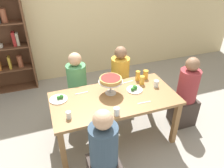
# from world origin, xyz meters

# --- Properties ---
(ground_plane) EXTENTS (12.00, 12.00, 0.00)m
(ground_plane) POSITION_xyz_m (0.00, 0.00, 0.00)
(ground_plane) COLOR gray
(rear_partition) EXTENTS (8.00, 0.12, 2.80)m
(rear_partition) POSITION_xyz_m (0.00, 2.20, 1.40)
(rear_partition) COLOR beige
(rear_partition) RESTS_ON ground_plane
(dining_table) EXTENTS (1.68, 0.83, 0.74)m
(dining_table) POSITION_xyz_m (0.00, 0.00, 0.65)
(dining_table) COLOR olive
(dining_table) RESTS_ON ground_plane
(diner_near_left) EXTENTS (0.34, 0.34, 1.15)m
(diner_near_left) POSITION_xyz_m (-0.38, -0.72, 0.49)
(diner_near_left) COLOR #382D28
(diner_near_left) RESTS_ON ground_plane
(diner_head_east) EXTENTS (0.34, 0.34, 1.15)m
(diner_head_east) POSITION_xyz_m (1.16, -0.02, 0.49)
(diner_head_east) COLOR #382D28
(diner_head_east) RESTS_ON ground_plane
(diner_far_right) EXTENTS (0.34, 0.34, 1.15)m
(diner_far_right) POSITION_xyz_m (0.36, 0.70, 0.49)
(diner_far_right) COLOR #382D28
(diner_far_right) RESTS_ON ground_plane
(diner_far_left) EXTENTS (0.34, 0.34, 1.15)m
(diner_far_left) POSITION_xyz_m (-0.37, 0.69, 0.49)
(diner_far_left) COLOR #382D28
(diner_far_left) RESTS_ON ground_plane
(deep_dish_pizza_stand) EXTENTS (0.33, 0.33, 0.24)m
(deep_dish_pizza_stand) POSITION_xyz_m (-0.02, 0.11, 0.94)
(deep_dish_pizza_stand) COLOR silver
(deep_dish_pizza_stand) RESTS_ON dining_table
(salad_plate_near_diner) EXTENTS (0.22, 0.22, 0.07)m
(salad_plate_near_diner) POSITION_xyz_m (0.32, 0.07, 0.76)
(salad_plate_near_diner) COLOR white
(salad_plate_near_diner) RESTS_ON dining_table
(salad_plate_far_diner) EXTENTS (0.23, 0.23, 0.07)m
(salad_plate_far_diner) POSITION_xyz_m (-0.70, 0.19, 0.76)
(salad_plate_far_diner) COLOR white
(salad_plate_far_diner) RESTS_ON dining_table
(beer_glass_amber_tall) EXTENTS (0.07, 0.07, 0.13)m
(beer_glass_amber_tall) POSITION_xyz_m (0.49, 0.18, 0.81)
(beer_glass_amber_tall) COLOR gold
(beer_glass_amber_tall) RESTS_ON dining_table
(beer_glass_amber_short) EXTENTS (0.07, 0.07, 0.15)m
(beer_glass_amber_short) POSITION_xyz_m (0.48, 0.31, 0.81)
(beer_glass_amber_short) COLOR gold
(beer_glass_amber_short) RESTS_ON dining_table
(beer_glass_amber_spare) EXTENTS (0.08, 0.08, 0.13)m
(beer_glass_amber_spare) POSITION_xyz_m (0.62, 0.32, 0.81)
(beer_glass_amber_spare) COLOR gold
(beer_glass_amber_spare) RESTS_ON dining_table
(water_glass_clear_near) EXTENTS (0.06, 0.06, 0.09)m
(water_glass_clear_near) POSITION_xyz_m (-0.64, -0.22, 0.79)
(water_glass_clear_near) COLOR white
(water_glass_clear_near) RESTS_ON dining_table
(water_glass_clear_far) EXTENTS (0.07, 0.07, 0.10)m
(water_glass_clear_far) POSITION_xyz_m (0.65, 0.05, 0.79)
(water_glass_clear_far) COLOR white
(water_glass_clear_far) RESTS_ON dining_table
(water_glass_clear_spare) EXTENTS (0.07, 0.07, 0.10)m
(water_glass_clear_spare) POSITION_xyz_m (-0.10, -0.35, 0.79)
(water_glass_clear_spare) COLOR white
(water_glass_clear_spare) RESTS_ON dining_table
(cutlery_fork_near) EXTENTS (0.18, 0.02, 0.00)m
(cutlery_fork_near) POSITION_xyz_m (0.32, -0.24, 0.74)
(cutlery_fork_near) COLOR silver
(cutlery_fork_near) RESTS_ON dining_table
(cutlery_knife_near) EXTENTS (0.18, 0.02, 0.00)m
(cutlery_knife_near) POSITION_xyz_m (-0.39, 0.25, 0.74)
(cutlery_knife_near) COLOR silver
(cutlery_knife_near) RESTS_ON dining_table
(cutlery_fork_far) EXTENTS (0.18, 0.02, 0.00)m
(cutlery_fork_far) POSITION_xyz_m (-0.27, -0.26, 0.74)
(cutlery_fork_far) COLOR silver
(cutlery_fork_far) RESTS_ON dining_table
(cutlery_knife_far) EXTENTS (0.18, 0.04, 0.00)m
(cutlery_knife_far) POSITION_xyz_m (0.32, 0.30, 0.74)
(cutlery_knife_far) COLOR silver
(cutlery_knife_far) RESTS_ON dining_table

